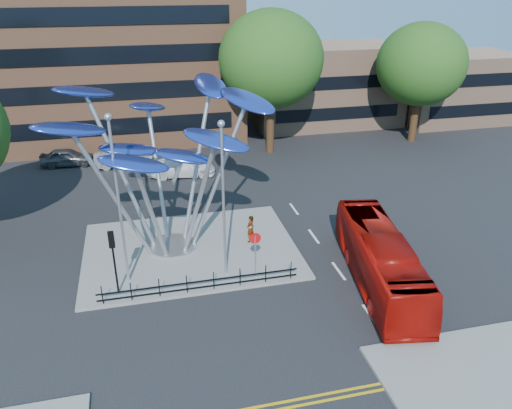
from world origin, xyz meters
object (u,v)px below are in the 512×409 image
object	(u,v)px
no_entry_sign_island	(255,247)
red_bus	(380,259)
traffic_light_island	(113,249)
parked_car_right	(182,167)
tree_far	(421,65)
street_lamp_left	(117,188)
parked_car_left	(67,157)
street_lamp_right	(223,187)
tree_right	(271,60)
leaf_sculpture	(162,134)
pedestrian	(250,229)
parked_car_mid	(123,157)

from	to	relation	value
no_entry_sign_island	red_bus	xyz separation A→B (m)	(6.01, -2.03, -0.41)
traffic_light_island	parked_car_right	distance (m)	16.31
tree_far	street_lamp_left	bearing A→B (deg)	-145.08
tree_far	no_entry_sign_island	world-z (taller)	tree_far
no_entry_sign_island	red_bus	world-z (taller)	red_bus
street_lamp_left	traffic_light_island	world-z (taller)	street_lamp_left
no_entry_sign_island	parked_car_left	distance (m)	22.96
street_lamp_right	traffic_light_island	distance (m)	6.05
tree_right	street_lamp_right	world-z (taller)	tree_right
street_lamp_right	no_entry_sign_island	size ratio (longest dim) A/B	3.39
tree_far	leaf_sculpture	world-z (taller)	tree_far
street_lamp_left	parked_car_left	world-z (taller)	street_lamp_left
red_bus	street_lamp_left	bearing A→B (deg)	176.20
pedestrian	tree_far	bearing A→B (deg)	175.06
red_bus	pedestrian	distance (m)	7.81
tree_far	parked_car_left	bearing A→B (deg)	179.09
tree_right	parked_car_left	size ratio (longest dim) A/B	2.82
parked_car_left	parked_car_right	size ratio (longest dim) A/B	0.83
parked_car_right	street_lamp_right	bearing A→B (deg)	-172.28
tree_far	traffic_light_island	distance (m)	33.61
no_entry_sign_island	parked_car_mid	world-z (taller)	no_entry_sign_island
tree_far	red_bus	world-z (taller)	tree_far
tree_far	parked_car_right	bearing A→B (deg)	-169.81
red_bus	tree_far	bearing A→B (deg)	66.74
tree_far	leaf_sculpture	size ratio (longest dim) A/B	0.85
tree_right	parked_car_right	bearing A→B (deg)	-154.17
traffic_light_island	street_lamp_right	bearing A→B (deg)	5.19
tree_right	street_lamp_left	size ratio (longest dim) A/B	1.38
tree_right	traffic_light_island	world-z (taller)	tree_right
leaf_sculpture	street_lamp_left	bearing A→B (deg)	-127.40
tree_right	street_lamp_left	xyz separation A→B (m)	(-12.50, -18.50, -2.68)
leaf_sculpture	parked_car_right	bearing A→B (deg)	80.94
traffic_light_island	parked_car_mid	world-z (taller)	traffic_light_island
parked_car_left	tree_far	bearing A→B (deg)	-87.57
tree_far	street_lamp_right	world-z (taller)	tree_far
no_entry_sign_island	street_lamp_right	bearing A→B (deg)	162.13
parked_car_left	parked_car_right	distance (m)	10.06
street_lamp_right	leaf_sculpture	bearing A→B (deg)	124.91
red_bus	pedestrian	size ratio (longest dim) A/B	6.06
no_entry_sign_island	pedestrian	size ratio (longest dim) A/B	1.47
tree_far	traffic_light_island	bearing A→B (deg)	-144.16
tree_far	pedestrian	bearing A→B (deg)	-140.65
tree_right	traffic_light_island	distance (m)	24.06
no_entry_sign_island	parked_car_left	xyz separation A→B (m)	(-11.26, 19.98, -1.08)
tree_right	leaf_sculpture	size ratio (longest dim) A/B	0.95
street_lamp_left	street_lamp_right	size ratio (longest dim) A/B	1.06
tree_right	traffic_light_island	bearing A→B (deg)	-123.69
leaf_sculpture	traffic_light_island	size ratio (longest dim) A/B	3.71
tree_right	parked_car_left	distance (m)	18.75
no_entry_sign_island	pedestrian	world-z (taller)	no_entry_sign_island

